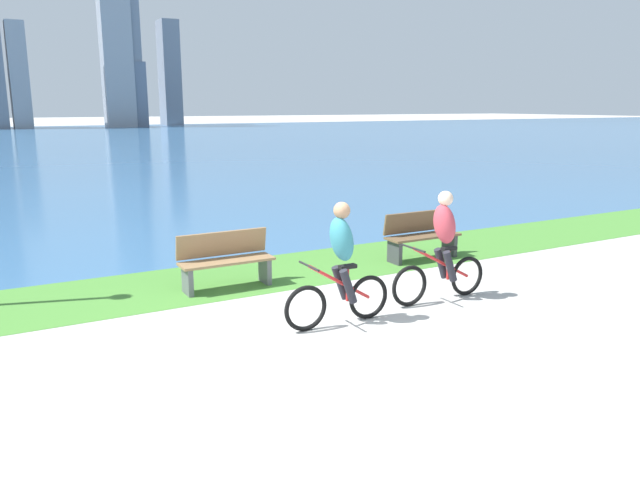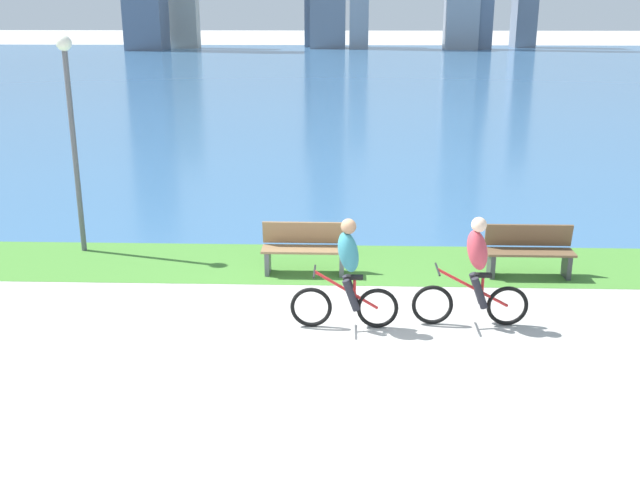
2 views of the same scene
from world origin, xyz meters
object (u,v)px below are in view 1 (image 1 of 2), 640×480
bench_near_path (421,236)px  bench_far_along_path (226,260)px  cyclist_lead (341,264)px  cyclist_trailing (443,246)px

bench_near_path → bench_far_along_path: 3.90m
cyclist_lead → cyclist_trailing: size_ratio=0.97×
bench_far_along_path → cyclist_trailing: bearing=-39.9°
cyclist_lead → bench_near_path: size_ratio=1.10×
cyclist_lead → bench_far_along_path: bearing=107.7°
cyclist_trailing → bench_far_along_path: cyclist_trailing is taller
cyclist_trailing → bench_far_along_path: (-2.59, 2.17, -0.38)m
cyclist_lead → bench_near_path: bearing=36.2°
cyclist_trailing → cyclist_lead: bearing=-175.2°
bench_near_path → bench_far_along_path: (-3.90, 0.01, 0.00)m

